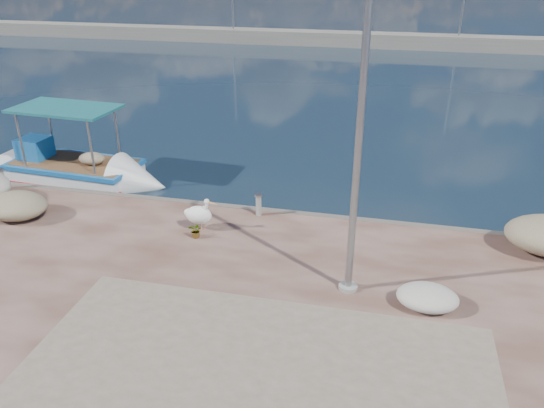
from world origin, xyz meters
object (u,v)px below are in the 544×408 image
at_px(lamp_post, 358,157).
at_px(bollard_near, 259,204).
at_px(pelican, 199,215).
at_px(boat_left, 74,172).

distance_m(lamp_post, bollard_near, 5.31).
distance_m(pelican, lamp_post, 5.61).
xyz_separation_m(pelican, bollard_near, (1.41, 1.26, -0.10)).
bearing_deg(boat_left, pelican, -26.16).
relative_size(pelican, lamp_post, 0.15).
bearing_deg(bollard_near, lamp_post, -47.30).
relative_size(boat_left, lamp_post, 0.96).
bearing_deg(pelican, lamp_post, -19.32).
bearing_deg(boat_left, lamp_post, -23.85).
distance_m(pelican, bollard_near, 1.89).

